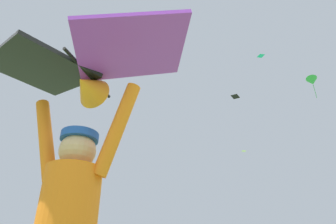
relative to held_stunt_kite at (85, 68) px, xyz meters
name	(u,v)px	position (x,y,z in m)	size (l,w,h in m)	color
held_stunt_kite	(85,68)	(0.00, 0.00, 0.00)	(1.64, 0.93, 0.39)	black
distant_kite_white_low_right	(244,151)	(2.40, 33.36, 12.18)	(0.61, 0.62, 0.13)	white
distant_kite_teal_low_left	(261,56)	(4.61, 22.53, 17.39)	(0.68, 0.68, 0.16)	#19B2AD
distant_kite_black_high_right	(235,96)	(2.16, 31.62, 18.73)	(1.11, 1.11, 0.28)	black
distant_kite_white_far_center	(166,42)	(-3.97, 19.93, 18.49)	(1.76, 1.79, 2.76)	white
distant_kite_green_high_left	(312,81)	(7.85, 20.64, 12.68)	(1.16, 1.24, 1.99)	green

